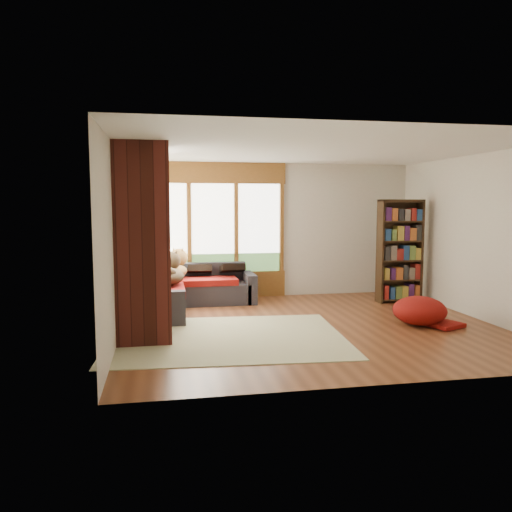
{
  "coord_description": "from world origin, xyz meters",
  "views": [
    {
      "loc": [
        -2.14,
        -7.05,
        1.82
      ],
      "look_at": [
        -0.62,
        1.09,
        0.95
      ],
      "focal_mm": 35.0,
      "sensor_mm": 36.0,
      "label": 1
    }
  ],
  "objects": [
    {
      "name": "windows_back",
      "position": [
        -1.2,
        2.47,
        1.35
      ],
      "size": [
        2.82,
        0.1,
        1.9
      ],
      "color": "brown",
      "rests_on": "wall_back"
    },
    {
      "name": "dog_brindle",
      "position": [
        -2.06,
        1.34,
        0.77
      ],
      "size": [
        0.67,
        0.92,
        0.47
      ],
      "rotation": [
        0.0,
        0.0,
        1.37
      ],
      "color": "#2F2114",
      "rests_on": "sectional_sofa"
    },
    {
      "name": "wall_right",
      "position": [
        2.75,
        0.0,
        1.3
      ],
      "size": [
        0.04,
        5.0,
        2.6
      ],
      "primitive_type": "cube",
      "color": "silver",
      "rests_on": "ground"
    },
    {
      "name": "pouf",
      "position": [
        1.64,
        -0.24,
        0.23
      ],
      "size": [
        0.81,
        0.81,
        0.43
      ],
      "primitive_type": "ellipsoid",
      "rotation": [
        0.0,
        0.0,
        -0.02
      ],
      "color": "maroon",
      "rests_on": "area_rug"
    },
    {
      "name": "wall_left",
      "position": [
        -2.75,
        0.0,
        1.3
      ],
      "size": [
        0.04,
        5.0,
        2.6
      ],
      "primitive_type": "cube",
      "color": "silver",
      "rests_on": "ground"
    },
    {
      "name": "roller_blind",
      "position": [
        -2.69,
        2.03,
        1.75
      ],
      "size": [
        0.03,
        0.72,
        0.9
      ],
      "primitive_type": "cube",
      "color": "#759156",
      "rests_on": "wall_left"
    },
    {
      "name": "dog_tan",
      "position": [
        -2.0,
        1.91,
        0.77
      ],
      "size": [
        0.89,
        0.95,
        0.47
      ],
      "rotation": [
        0.0,
        0.0,
        0.94
      ],
      "color": "brown",
      "rests_on": "sectional_sofa"
    },
    {
      "name": "area_rug",
      "position": [
        -1.3,
        -0.45,
        0.01
      ],
      "size": [
        3.31,
        2.62,
        0.01
      ],
      "primitive_type": "cube",
      "rotation": [
        0.0,
        0.0,
        -0.07
      ],
      "color": "white",
      "rests_on": "ground"
    },
    {
      "name": "wall_front",
      "position": [
        0.0,
        -2.5,
        1.3
      ],
      "size": [
        5.5,
        0.04,
        2.6
      ],
      "primitive_type": "cube",
      "color": "silver",
      "rests_on": "ground"
    },
    {
      "name": "throw_pillows",
      "position": [
        -1.86,
        1.75,
        0.76
      ],
      "size": [
        1.98,
        1.68,
        0.45
      ],
      "color": "black",
      "rests_on": "sectional_sofa"
    },
    {
      "name": "wall_back",
      "position": [
        0.0,
        2.5,
        1.3
      ],
      "size": [
        5.5,
        0.04,
        2.6
      ],
      "primitive_type": "cube",
      "color": "silver",
      "rests_on": "ground"
    },
    {
      "name": "bookshelf",
      "position": [
        2.14,
        1.44,
        0.95
      ],
      "size": [
        0.81,
        0.27,
        1.89
      ],
      "color": "#332011",
      "rests_on": "ground"
    },
    {
      "name": "floor",
      "position": [
        0.0,
        0.0,
        0.0
      ],
      "size": [
        5.5,
        5.5,
        0.0
      ],
      "primitive_type": "plane",
      "color": "brown",
      "rests_on": "ground"
    },
    {
      "name": "windows_left",
      "position": [
        -2.72,
        1.2,
        1.35
      ],
      "size": [
        0.1,
        2.62,
        1.9
      ],
      "color": "brown",
      "rests_on": "wall_left"
    },
    {
      "name": "ceiling",
      "position": [
        0.0,
        0.0,
        2.6
      ],
      "size": [
        5.5,
        5.5,
        0.0
      ],
      "primitive_type": "plane",
      "color": "white"
    },
    {
      "name": "sectional_sofa",
      "position": [
        -1.95,
        1.7,
        0.3
      ],
      "size": [
        2.2,
        2.2,
        0.8
      ],
      "rotation": [
        0.0,
        0.0,
        -0.07
      ],
      "color": "#25242B",
      "rests_on": "ground"
    },
    {
      "name": "brick_chimney",
      "position": [
        -2.4,
        -0.35,
        1.3
      ],
      "size": [
        0.7,
        0.7,
        2.6
      ],
      "primitive_type": "cube",
      "color": "#471914",
      "rests_on": "ground"
    }
  ]
}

